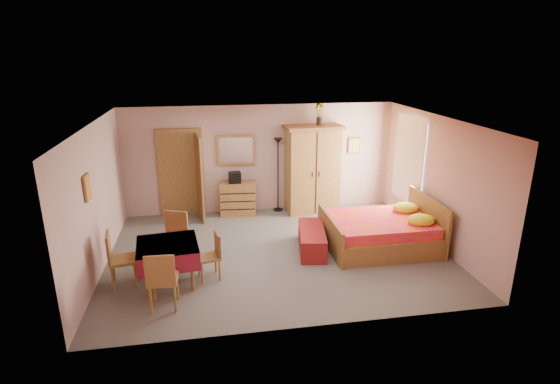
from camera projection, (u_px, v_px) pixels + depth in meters
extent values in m
plane|color=slate|center=(278.00, 252.00, 8.65)|extent=(6.50, 6.50, 0.00)
plane|color=brown|center=(277.00, 121.00, 7.84)|extent=(6.50, 6.50, 0.00)
cube|color=tan|center=(261.00, 159.00, 10.59)|extent=(6.50, 0.10, 2.60)
cube|color=tan|center=(308.00, 245.00, 5.90)|extent=(6.50, 0.10, 2.60)
cube|color=tan|center=(97.00, 199.00, 7.72)|extent=(0.10, 5.00, 2.60)
cube|color=tan|center=(437.00, 181.00, 8.77)|extent=(0.10, 5.00, 2.60)
cube|color=#9E6B35|center=(181.00, 174.00, 10.34)|extent=(1.06, 0.12, 2.15)
cube|color=white|center=(409.00, 160.00, 9.84)|extent=(0.08, 1.40, 1.95)
cube|color=orange|center=(87.00, 187.00, 7.04)|extent=(0.04, 0.32, 0.42)
cube|color=#D8BF59|center=(354.00, 145.00, 10.86)|extent=(0.30, 0.04, 0.40)
cube|color=#A66F38|center=(238.00, 198.00, 10.53)|extent=(0.88, 0.49, 0.80)
cube|color=white|center=(236.00, 150.00, 10.37)|extent=(0.91, 0.08, 0.72)
cube|color=black|center=(235.00, 177.00, 10.34)|extent=(0.30, 0.23, 0.26)
cube|color=black|center=(278.00, 175.00, 10.64)|extent=(0.29, 0.29, 1.82)
cube|color=#AA7739|center=(313.00, 169.00, 10.54)|extent=(1.40, 0.79, 2.13)
cube|color=yellow|center=(320.00, 114.00, 10.21)|extent=(0.21, 0.21, 0.51)
cube|color=#DC155B|center=(380.00, 224.00, 8.74)|extent=(2.15, 1.70, 0.99)
cube|color=maroon|center=(312.00, 240.00, 8.67)|extent=(0.71, 1.39, 0.44)
cube|color=maroon|center=(169.00, 263.00, 7.40)|extent=(1.09, 1.09, 0.73)
cube|color=olive|center=(163.00, 279.00, 6.66)|extent=(0.46, 0.46, 0.97)
cube|color=#AF813B|center=(173.00, 240.00, 7.99)|extent=(0.58, 0.58, 0.99)
cube|color=#A67A38|center=(123.00, 259.00, 7.29)|extent=(0.50, 0.50, 0.96)
cube|color=olive|center=(208.00, 256.00, 7.54)|extent=(0.44, 0.44, 0.83)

